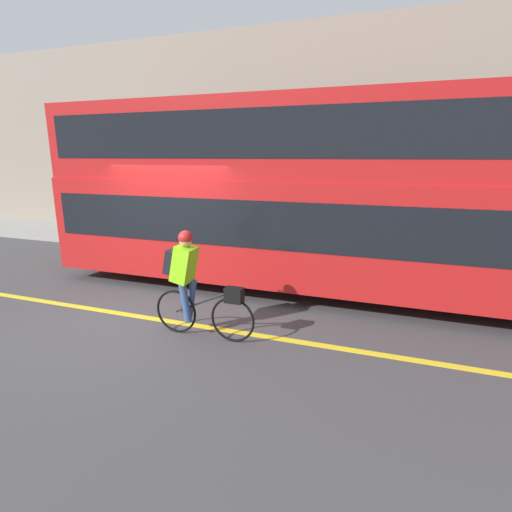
{
  "coord_description": "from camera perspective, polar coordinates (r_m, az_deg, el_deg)",
  "views": [
    {
      "loc": [
        4.16,
        -5.31,
        2.67
      ],
      "look_at": [
        1.89,
        0.92,
        1.0
      ],
      "focal_mm": 28.0,
      "sensor_mm": 36.0,
      "label": 1
    }
  ],
  "objects": [
    {
      "name": "trash_bin",
      "position": [
        10.94,
        10.31,
        3.3
      ],
      "size": [
        0.54,
        0.54,
        1.03
      ],
      "color": "#515156",
      "rests_on": "sidewalk_curb"
    },
    {
      "name": "building_facade",
      "position": [
        12.84,
        1.13,
        16.35
      ],
      "size": [
        60.0,
        0.3,
        6.32
      ],
      "color": "gray",
      "rests_on": "ground_plane"
    },
    {
      "name": "road_center_line",
      "position": [
        7.23,
        -17.04,
        -8.13
      ],
      "size": [
        50.0,
        0.14,
        0.01
      ],
      "primitive_type": "cube",
      "color": "yellow",
      "rests_on": "ground_plane"
    },
    {
      "name": "bus",
      "position": [
        7.93,
        8.74,
        9.53
      ],
      "size": [
        10.7,
        2.56,
        3.69
      ],
      "color": "black",
      "rests_on": "ground_plane"
    },
    {
      "name": "ground_plane",
      "position": [
        7.25,
        -16.94,
        -8.1
      ],
      "size": [
        80.0,
        80.0,
        0.0
      ],
      "primitive_type": "plane",
      "color": "#424244"
    },
    {
      "name": "cyclist_on_bike",
      "position": [
        5.99,
        -9.12,
        -3.48
      ],
      "size": [
        1.63,
        0.32,
        1.62
      ],
      "color": "black",
      "rests_on": "ground_plane"
    },
    {
      "name": "sidewalk_curb",
      "position": [
        11.8,
        -1.15,
        1.42
      ],
      "size": [
        60.0,
        2.51,
        0.14
      ],
      "color": "gray",
      "rests_on": "ground_plane"
    }
  ]
}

